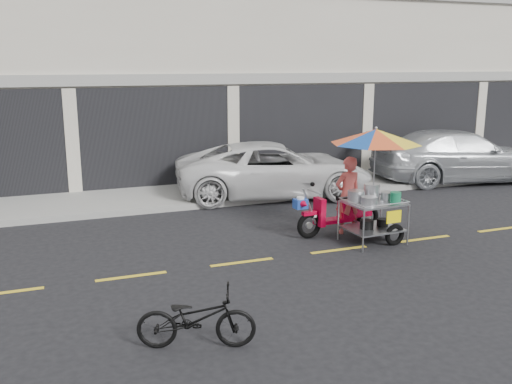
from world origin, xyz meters
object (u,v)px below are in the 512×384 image
object	(u,v)px
white_pickup	(274,169)
near_bicycle	(196,318)
silver_pickup	(459,156)
food_vendor_rig	(364,168)

from	to	relation	value
white_pickup	near_bicycle	bearing A→B (deg)	161.22
near_bicycle	white_pickup	bearing A→B (deg)	-10.24
silver_pickup	white_pickup	bearing A→B (deg)	97.68
silver_pickup	near_bicycle	distance (m)	12.54
food_vendor_rig	silver_pickup	bearing A→B (deg)	30.57
near_bicycle	food_vendor_rig	distance (m)	5.60
white_pickup	food_vendor_rig	world-z (taller)	food_vendor_rig
silver_pickup	near_bicycle	xyz separation A→B (m)	(-10.19, -7.31, -0.38)
near_bicycle	food_vendor_rig	size ratio (longest dim) A/B	0.63
food_vendor_rig	near_bicycle	bearing A→B (deg)	-147.27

